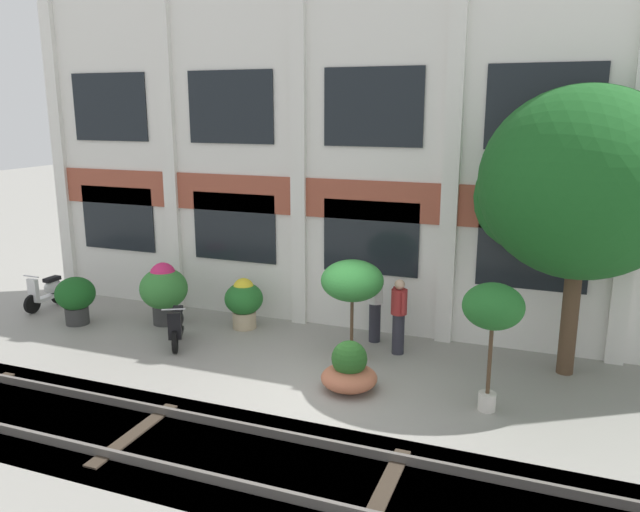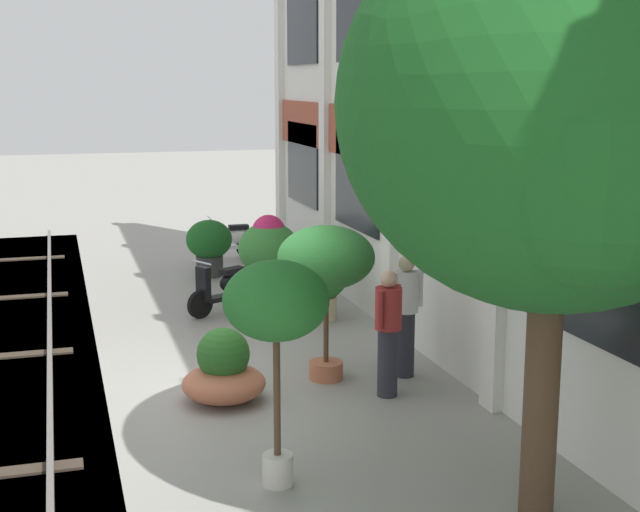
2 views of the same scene
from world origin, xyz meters
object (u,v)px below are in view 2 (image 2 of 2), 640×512
at_px(broadleaf_tree, 555,116).
at_px(scooter_near_curb, 230,240).
at_px(potted_plant_ribbed_drum, 269,250).
at_px(potted_plant_wide_bowl, 224,373).
at_px(potted_plant_fluted_column, 209,243).
at_px(resident_watching_tracks, 406,312).
at_px(resident_by_doorway, 388,329).
at_px(potted_plant_terracotta_small, 276,307).
at_px(potted_plant_tall_urn, 326,262).
at_px(potted_plant_glazed_jar, 320,280).
at_px(scooter_second_parked, 224,288).

height_order(broadleaf_tree, scooter_near_curb, broadleaf_tree).
height_order(potted_plant_ribbed_drum, potted_plant_wide_bowl, potted_plant_ribbed_drum).
distance_m(potted_plant_fluted_column, resident_watching_tracks, 7.25).
distance_m(potted_plant_wide_bowl, resident_by_doorway, 2.15).
bearing_deg(potted_plant_ribbed_drum, potted_plant_wide_bowl, -19.26).
bearing_deg(potted_plant_terracotta_small, potted_plant_tall_urn, 154.44).
height_order(potted_plant_glazed_jar, scooter_second_parked, potted_plant_glazed_jar).
xyz_separation_m(potted_plant_ribbed_drum, resident_watching_tracks, (5.10, 0.68, 0.03)).
xyz_separation_m(resident_by_doorway, resident_watching_tracks, (-0.67, 0.51, 0.02)).
bearing_deg(potted_plant_glazed_jar, resident_watching_tracks, 4.68).
distance_m(potted_plant_tall_urn, potted_plant_ribbed_drum, 4.98).
relative_size(potted_plant_fluted_column, scooter_near_curb, 0.85).
bearing_deg(scooter_second_parked, resident_watching_tracks, 85.58).
distance_m(potted_plant_glazed_jar, scooter_near_curb, 5.60).
relative_size(potted_plant_fluted_column, scooter_second_parked, 0.92).
xyz_separation_m(broadleaf_tree, potted_plant_ribbed_drum, (-9.12, -0.38, -2.81)).
xyz_separation_m(potted_plant_terracotta_small, resident_by_doorway, (-2.08, 1.97, -0.95)).
bearing_deg(potted_plant_ribbed_drum, resident_by_doorway, 1.72).
bearing_deg(potted_plant_fluted_column, broadleaf_tree, 5.99).
bearing_deg(broadleaf_tree, potted_plant_tall_urn, -169.74).
bearing_deg(resident_by_doorway, potted_plant_tall_urn, -5.85).
xyz_separation_m(potted_plant_terracotta_small, resident_watching_tracks, (-2.75, 2.47, -0.93)).
distance_m(broadleaf_tree, scooter_near_curb, 13.16).
relative_size(potted_plant_terracotta_small, resident_by_doorway, 1.39).
bearing_deg(broadleaf_tree, potted_plant_wide_bowl, -149.24).
bearing_deg(potted_plant_ribbed_drum, scooter_near_curb, -179.40).
height_order(resident_by_doorway, resident_watching_tracks, resident_watching_tracks).
height_order(potted_plant_tall_urn, potted_plant_ribbed_drum, potted_plant_tall_urn).
distance_m(broadleaf_tree, resident_by_doorway, 4.37).
height_order(potted_plant_wide_bowl, scooter_second_parked, scooter_second_parked).
relative_size(potted_plant_tall_urn, potted_plant_wide_bowl, 1.99).
bearing_deg(potted_plant_terracotta_small, potted_plant_ribbed_drum, 167.13).
height_order(potted_plant_fluted_column, resident_by_doorway, resident_by_doorway).
relative_size(potted_plant_tall_urn, scooter_second_parked, 1.66).
relative_size(potted_plant_fluted_column, resident_watching_tracks, 0.69).
xyz_separation_m(potted_plant_wide_bowl, scooter_second_parked, (-4.29, 0.81, 0.07)).
bearing_deg(potted_plant_wide_bowl, resident_watching_tracks, 95.48).
height_order(scooter_near_curb, resident_by_doorway, resident_by_doorway).
relative_size(potted_plant_fluted_column, potted_plant_glazed_jar, 0.95).
height_order(broadleaf_tree, potted_plant_glazed_jar, broadleaf_tree).
relative_size(potted_plant_ribbed_drum, scooter_second_parked, 1.21).
xyz_separation_m(potted_plant_ribbed_drum, scooter_second_parked, (1.05, -1.06, -0.44)).
distance_m(potted_plant_tall_urn, potted_plant_glazed_jar, 3.21).
height_order(potted_plant_tall_urn, potted_plant_glazed_jar, potted_plant_tall_urn).
bearing_deg(scooter_near_curb, potted_plant_fluted_column, 66.92).
distance_m(potted_plant_wide_bowl, potted_plant_fluted_column, 7.42).
xyz_separation_m(broadleaf_tree, scooter_second_parked, (-8.07, -1.43, -3.24)).
xyz_separation_m(potted_plant_ribbed_drum, potted_plant_wide_bowl, (5.35, -1.87, -0.50)).
xyz_separation_m(potted_plant_tall_urn, potted_plant_ribbed_drum, (-4.90, 0.38, -0.75)).
relative_size(potted_plant_ribbed_drum, resident_by_doorway, 0.93).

